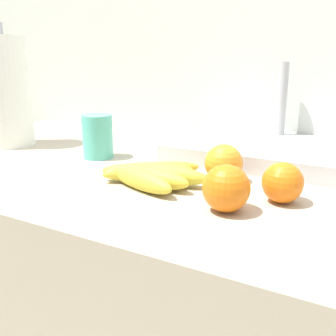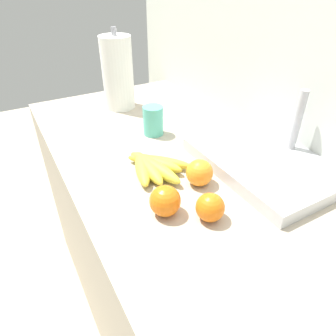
{
  "view_description": "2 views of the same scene",
  "coord_description": "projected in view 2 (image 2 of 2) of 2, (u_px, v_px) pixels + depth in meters",
  "views": [
    {
      "loc": [
        0.36,
        -0.71,
        1.1
      ],
      "look_at": [
        0.02,
        -0.11,
        0.9
      ],
      "focal_mm": 42.89,
      "sensor_mm": 36.0,
      "label": 1
    },
    {
      "loc": [
        0.63,
        -0.42,
        1.36
      ],
      "look_at": [
        0.04,
        -0.08,
        0.9
      ],
      "focal_mm": 32.55,
      "sensor_mm": 36.0,
      "label": 2
    }
  ],
  "objects": [
    {
      "name": "orange_right",
      "position": [
        200.0,
        173.0,
        0.81
      ],
      "size": [
        0.07,
        0.07,
        0.07
      ],
      "primitive_type": "sphere",
      "color": "orange",
      "rests_on": "counter"
    },
    {
      "name": "wall_back",
      "position": [
        265.0,
        185.0,
        1.17
      ],
      "size": [
        1.88,
        0.06,
        1.3
      ],
      "primitive_type": "cube",
      "color": "silver",
      "rests_on": "ground"
    },
    {
      "name": "ground_plane",
      "position": [
        180.0,
        323.0,
        1.38
      ],
      "size": [
        6.0,
        6.0,
        0.0
      ],
      "primitive_type": "plane",
      "color": "beige"
    },
    {
      "name": "orange_back_left",
      "position": [
        210.0,
        207.0,
        0.7
      ],
      "size": [
        0.07,
        0.07,
        0.07
      ],
      "primitive_type": "sphere",
      "color": "orange",
      "rests_on": "counter"
    },
    {
      "name": "mug",
      "position": [
        153.0,
        121.0,
        1.05
      ],
      "size": [
        0.07,
        0.07,
        0.1
      ],
      "primitive_type": "cylinder",
      "color": "#56BFAC",
      "rests_on": "counter"
    },
    {
      "name": "paper_towel_roll",
      "position": [
        118.0,
        73.0,
        1.21
      ],
      "size": [
        0.12,
        0.12,
        0.31
      ],
      "color": "white",
      "rests_on": "counter"
    },
    {
      "name": "sink_basin",
      "position": [
        265.0,
        161.0,
        0.89
      ],
      "size": [
        0.42,
        0.3,
        0.22
      ],
      "color": "#B7BABF",
      "rests_on": "counter"
    },
    {
      "name": "banana_bunch",
      "position": [
        152.0,
        166.0,
        0.87
      ],
      "size": [
        0.21,
        0.19,
        0.04
      ],
      "color": "gold",
      "rests_on": "counter"
    },
    {
      "name": "orange_front",
      "position": [
        165.0,
        201.0,
        0.71
      ],
      "size": [
        0.08,
        0.08,
        0.08
      ],
      "primitive_type": "sphere",
      "color": "orange",
      "rests_on": "counter"
    },
    {
      "name": "counter",
      "position": [
        182.0,
        261.0,
        1.14
      ],
      "size": [
        1.48,
        0.67,
        0.86
      ],
      "primitive_type": "cube",
      "color": "#ADA08C",
      "rests_on": "ground"
    }
  ]
}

